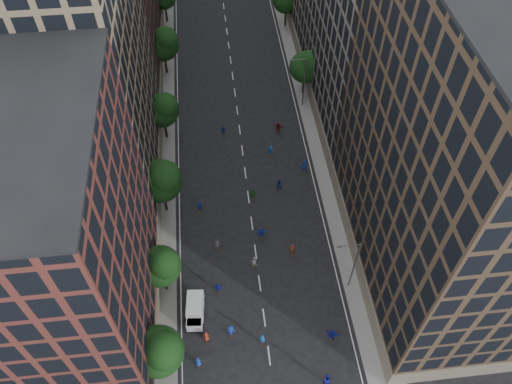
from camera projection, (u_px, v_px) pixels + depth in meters
ground at (240, 132)px, 77.03m from camera, size 240.00×240.00×0.00m
sidewalk_left at (162, 105)px, 80.86m from camera, size 4.00×105.00×0.15m
sidewalk_right at (308, 95)px, 82.54m from camera, size 4.00×105.00×0.15m
bldg_left_a at (59, 247)px, 45.82m from camera, size 14.00×22.00×30.00m
bldg_left_b at (82, 69)px, 59.40m from camera, size 14.00×26.00×34.00m
bldg_right_a at (452, 160)px, 48.68m from camera, size 14.00×30.00×36.00m
bldg_right_b at (373, 13)px, 68.12m from camera, size 14.00×28.00×33.00m
tree_left_0 at (160, 351)px, 48.87m from camera, size 5.20×5.20×8.83m
tree_left_1 at (161, 265)px, 55.49m from camera, size 4.80×4.80×8.21m
tree_left_2 at (162, 180)px, 62.42m from camera, size 5.60×5.60×9.45m
tree_left_3 at (163, 109)px, 71.67m from camera, size 5.00×5.00×8.58m
tree_left_4 at (163, 43)px, 81.53m from camera, size 5.40×5.40×9.08m
tree_right_a at (307, 66)px, 78.42m from camera, size 5.00×5.00×8.39m
streetlamp_near at (353, 263)px, 56.11m from camera, size 2.64×0.22×9.06m
streetlamp_far at (303, 80)px, 76.91m from camera, size 2.64×0.22×9.06m
cargo_van at (195, 310)px, 56.80m from camera, size 2.34×4.39×2.25m
skater_0 at (198, 362)px, 53.43m from camera, size 0.82×0.58×1.56m
skater_1 at (262, 339)px, 54.86m from camera, size 0.76×0.56×1.89m
skater_2 at (326, 379)px, 52.09m from camera, size 1.02×0.84×1.93m
skater_3 at (231, 331)px, 55.53m from camera, size 1.18×0.71×1.78m
skater_4 at (218, 288)px, 59.03m from camera, size 1.02×0.64×1.62m
skater_5 at (332, 335)px, 55.26m from camera, size 1.70×1.16×1.76m
skater_6 at (206, 336)px, 55.24m from camera, size 0.78×0.53×1.55m
skater_7 at (292, 249)px, 62.38m from camera, size 0.67×0.46×1.76m
skater_8 at (254, 261)px, 61.32m from camera, size 0.89×0.75×1.63m
skater_9 at (217, 245)px, 62.88m from camera, size 1.12×0.92×1.51m
skater_10 at (253, 195)px, 67.83m from camera, size 1.14×0.52×1.92m
skater_11 at (262, 233)px, 63.93m from camera, size 1.64×0.54×1.76m
skater_12 at (304, 165)px, 71.55m from camera, size 0.83×0.60×1.59m
skater_13 at (200, 206)px, 66.71m from camera, size 0.76×0.62×1.78m
skater_14 at (279, 185)px, 69.04m from camera, size 0.90×0.70×1.84m
skater_15 at (270, 151)px, 73.31m from camera, size 1.08×0.64×1.65m
skater_16 at (223, 131)px, 75.99m from camera, size 0.99×0.51×1.61m
skater_17 at (278, 128)px, 76.33m from camera, size 1.73×1.03×1.78m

